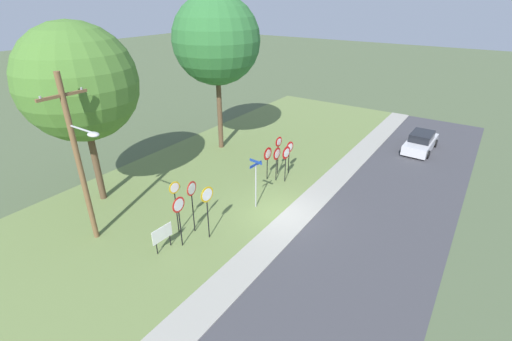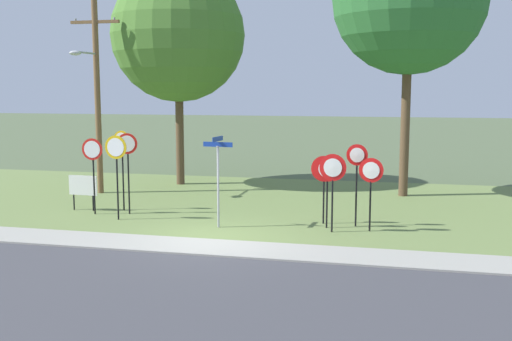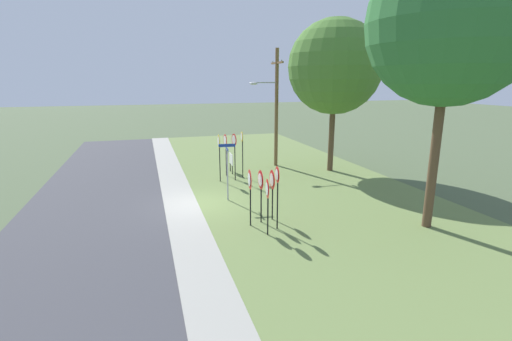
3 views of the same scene
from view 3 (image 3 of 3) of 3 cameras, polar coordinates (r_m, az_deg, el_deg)
The scene contains 18 objects.
ground_plane at distance 18.01m, azimuth -9.00°, elevation -5.28°, with size 160.00×160.00×0.00m, color #4C5B3D.
road_asphalt at distance 18.06m, azimuth -24.34°, elevation -6.32°, with size 44.00×6.40×0.01m, color #3D3D42.
sidewalk_strip at distance 17.92m, azimuth -11.55°, elevation -5.39°, with size 44.00×1.60×0.06m, color #99968C.
grass_median at distance 19.66m, azimuth 8.60°, elevation -3.56°, with size 44.00×12.00×0.04m, color olive.
stop_sign_near_left at distance 22.64m, azimuth -4.78°, elevation 3.87°, with size 0.74×0.10×2.62m.
stop_sign_near_right at distance 21.57m, azimuth -3.40°, elevation 3.73°, with size 0.71×0.13×2.80m.
stop_sign_far_left at distance 21.34m, azimuth -5.79°, elevation 3.61°, with size 0.77×0.11×2.79m.
stop_sign_far_center at distance 22.19m, azimuth -2.17°, elevation 3.94°, with size 0.61×0.11×2.83m.
yield_sign_near_left at distance 14.67m, azimuth -1.01°, elevation -2.14°, with size 0.81×0.12×2.37m.
yield_sign_near_right at distance 15.04m, azimuth 0.69°, elevation -2.11°, with size 0.80×0.10×2.26m.
yield_sign_far_left at distance 14.31m, azimuth 3.29°, elevation -1.94°, with size 0.67×0.12×2.59m.
yield_sign_far_right at distance 15.38m, azimuth 2.48°, elevation -1.99°, with size 0.83×0.11×2.19m.
yield_sign_center at distance 13.79m, azimuth 1.75°, elevation -3.65°, with size 0.74×0.14×2.24m.
street_name_post at distance 17.95m, azimuth -4.49°, elevation 0.56°, with size 0.96×0.81×2.84m.
utility_pole at distance 25.18m, azimuth 2.92°, elevation 10.34°, with size 2.10×2.02×7.89m.
notice_board at distance 23.62m, azimuth -3.89°, elevation 1.64°, with size 1.10×0.09×1.25m.
oak_tree_left at distance 24.19m, azimuth 12.18°, elevation 15.47°, with size 5.87×5.87×9.57m.
oak_tree_right at distance 15.82m, azimuth 27.99°, elevation 19.55°, with size 5.99×5.99×10.81m.
Camera 3 is at (16.90, -2.20, 5.84)m, focal length 25.69 mm.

